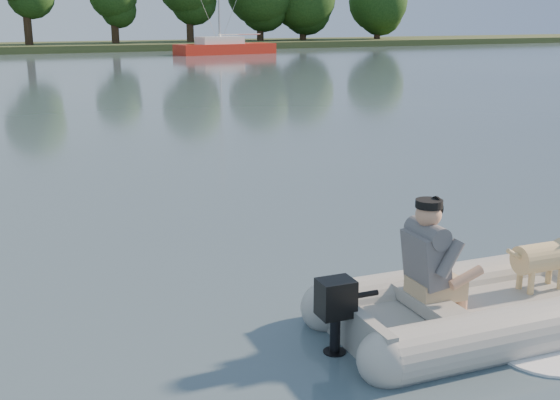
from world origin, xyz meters
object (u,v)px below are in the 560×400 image
dog (542,262)px  sailboat (224,48)px  dinghy (493,265)px  man (428,254)px

dog → sailboat: bearing=76.0°
dinghy → dog: 0.68m
dog → dinghy: bearing=-175.4°
dinghy → sailboat: sailboat is taller
man → sailboat: bearing=74.5°
dinghy → dog: (0.68, 0.01, -0.08)m
dog → sailboat: 52.26m
dog → sailboat: sailboat is taller
man → dinghy: bearing=-4.2°
dinghy → sailboat: bearing=75.3°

